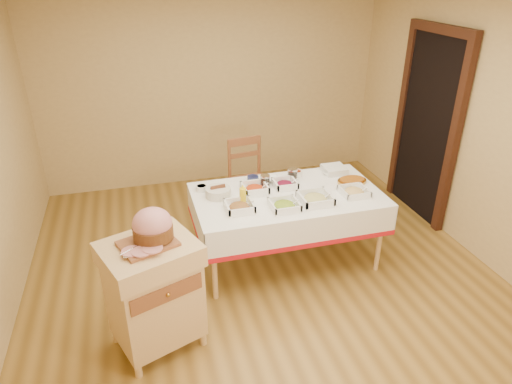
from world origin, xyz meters
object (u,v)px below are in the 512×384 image
(dining_chair, at_px, (249,179))
(preserve_jar_left, at_px, (265,182))
(ham_on_board, at_px, (152,228))
(preserve_jar_right, at_px, (292,175))
(plate_stack, at_px, (334,170))
(dining_table, at_px, (287,208))
(butcher_cart, at_px, (154,290))
(mustard_bottle, at_px, (243,195))
(bread_basket, at_px, (218,192))
(brass_platter, at_px, (352,181))

(dining_chair, height_order, preserve_jar_left, dining_chair)
(ham_on_board, xyz_separation_m, preserve_jar_right, (1.47, 1.09, -0.24))
(preserve_jar_right, xyz_separation_m, plate_stack, (0.50, 0.06, -0.02))
(dining_table, xyz_separation_m, ham_on_board, (-1.32, -0.81, 0.46))
(ham_on_board, relative_size, preserve_jar_right, 3.12)
(butcher_cart, relative_size, mustard_bottle, 4.89)
(plate_stack, bearing_deg, preserve_jar_right, -172.74)
(dining_table, distance_m, plate_stack, 0.76)
(mustard_bottle, bearing_deg, ham_on_board, -139.30)
(dining_table, relative_size, plate_stack, 7.86)
(bread_basket, relative_size, plate_stack, 1.05)
(mustard_bottle, bearing_deg, dining_chair, 72.17)
(mustard_bottle, distance_m, plate_stack, 1.19)
(dining_chair, height_order, plate_stack, dining_chair)
(butcher_cart, relative_size, ham_on_board, 2.30)
(dining_table, height_order, mustard_bottle, mustard_bottle)
(butcher_cart, xyz_separation_m, mustard_bottle, (0.90, 0.77, 0.31))
(dining_table, bearing_deg, ham_on_board, -148.50)
(butcher_cart, height_order, ham_on_board, ham_on_board)
(brass_platter, bearing_deg, butcher_cart, -156.40)
(plate_stack, distance_m, brass_platter, 0.28)
(dining_table, relative_size, mustard_bottle, 9.47)
(dining_table, height_order, butcher_cart, butcher_cart)
(dining_chair, bearing_deg, preserve_jar_left, -92.21)
(dining_chair, height_order, bread_basket, dining_chair)
(dining_table, bearing_deg, preserve_jar_left, 127.56)
(brass_platter, bearing_deg, dining_table, -174.64)
(preserve_jar_right, distance_m, mustard_bottle, 0.71)
(dining_chair, bearing_deg, ham_on_board, -123.97)
(bread_basket, bearing_deg, dining_chair, 57.67)
(dining_chair, distance_m, preserve_jar_right, 0.80)
(butcher_cart, height_order, mustard_bottle, mustard_bottle)
(butcher_cart, distance_m, ham_on_board, 0.52)
(preserve_jar_left, xyz_separation_m, brass_platter, (0.88, -0.14, -0.04))
(preserve_jar_right, relative_size, plate_stack, 0.57)
(ham_on_board, xyz_separation_m, mustard_bottle, (0.86, 0.74, -0.21))
(preserve_jar_left, bearing_deg, mustard_bottle, -136.72)
(mustard_bottle, bearing_deg, plate_stack, 20.39)
(bread_basket, bearing_deg, mustard_bottle, -45.40)
(butcher_cart, distance_m, preserve_jar_left, 1.62)
(preserve_jar_left, relative_size, bread_basket, 0.51)
(bread_basket, bearing_deg, dining_table, -10.75)
(dining_table, relative_size, bread_basket, 7.45)
(butcher_cart, distance_m, brass_platter, 2.29)
(brass_platter, bearing_deg, ham_on_board, -156.74)
(butcher_cart, bearing_deg, preserve_jar_left, 41.28)
(butcher_cart, relative_size, bread_basket, 3.85)
(preserve_jar_left, distance_m, mustard_bottle, 0.42)
(dining_chair, height_order, mustard_bottle, dining_chair)
(dining_table, xyz_separation_m, dining_chair, (-0.13, 0.95, -0.10))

